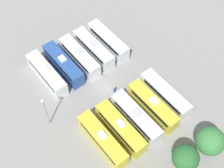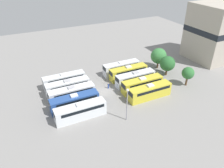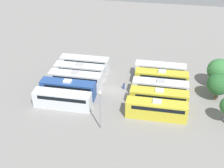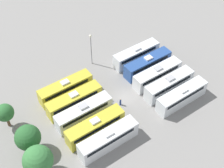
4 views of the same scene
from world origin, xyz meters
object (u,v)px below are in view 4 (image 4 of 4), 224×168
at_px(bus_9, 66,88).
at_px(bus_4, 136,54).
at_px(bus_0, 182,96).
at_px(bus_8, 74,100).
at_px(tree_1, 28,138).
at_px(tree_0, 38,160).
at_px(bus_3, 148,64).
at_px(bus_1, 169,84).
at_px(bus_7, 84,112).
at_px(bus_2, 157,74).
at_px(tree_2, 5,113).
at_px(bus_6, 95,127).
at_px(light_pole, 91,45).
at_px(worker_person, 120,102).
at_px(bus_5, 108,139).

bearing_deg(bus_9, bus_4, -89.82).
distance_m(bus_0, bus_8, 20.67).
bearing_deg(tree_1, tree_0, 173.89).
height_order(bus_3, tree_0, tree_0).
bearing_deg(bus_4, bus_1, 178.10).
relative_size(bus_0, bus_7, 1.00).
height_order(bus_2, tree_2, tree_2).
distance_m(bus_9, tree_0, 17.58).
relative_size(bus_4, tree_0, 1.73).
xyz_separation_m(bus_1, bus_6, (-0.22, 17.77, 0.00)).
distance_m(bus_3, bus_9, 18.25).
relative_size(bus_1, light_pole, 1.43).
height_order(tree_0, tree_1, tree_0).
distance_m(bus_6, tree_2, 16.06).
bearing_deg(bus_1, bus_8, 67.71).
height_order(bus_2, bus_8, same).
bearing_deg(bus_0, bus_7, 67.09).
xyz_separation_m(bus_7, light_pole, (12.24, -9.58, 3.46)).
bearing_deg(tree_2, bus_7, -118.59).
bearing_deg(worker_person, bus_6, 110.11).
distance_m(bus_1, tree_0, 29.34).
xyz_separation_m(bus_1, bus_4, (11.04, -0.37, 0.00)).
height_order(bus_7, bus_8, same).
bearing_deg(worker_person, bus_4, -51.12).
height_order(bus_2, worker_person, bus_2).
height_order(bus_1, tree_0, tree_0).
xyz_separation_m(bus_1, worker_person, (2.57, 10.13, -1.07)).
relative_size(bus_3, bus_7, 1.00).
xyz_separation_m(bus_0, bus_7, (7.43, 17.57, 0.00)).
bearing_deg(bus_2, light_pole, 33.15).
height_order(bus_7, worker_person, bus_7).
relative_size(bus_1, bus_2, 1.00).
distance_m(bus_2, tree_1, 28.71).
bearing_deg(bus_3, bus_7, 100.82).
distance_m(bus_3, bus_8, 18.08).
height_order(bus_3, light_pole, light_pole).
xyz_separation_m(bus_5, bus_9, (14.67, 0.07, 0.00)).
xyz_separation_m(bus_4, worker_person, (-8.47, 10.50, -1.07)).
bearing_deg(bus_5, bus_9, 0.26).
bearing_deg(tree_2, tree_0, -177.35).
distance_m(bus_6, tree_1, 11.55).
height_order(bus_6, bus_8, same).
height_order(bus_7, bus_9, same).
distance_m(bus_0, bus_6, 17.99).
bearing_deg(bus_8, bus_6, 179.07).
xyz_separation_m(bus_1, bus_3, (7.18, -0.43, 0.00)).
distance_m(bus_0, bus_3, 10.91).
bearing_deg(bus_5, tree_0, 81.31).
distance_m(bus_7, bus_8, 3.52).
relative_size(bus_0, bus_8, 1.00).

